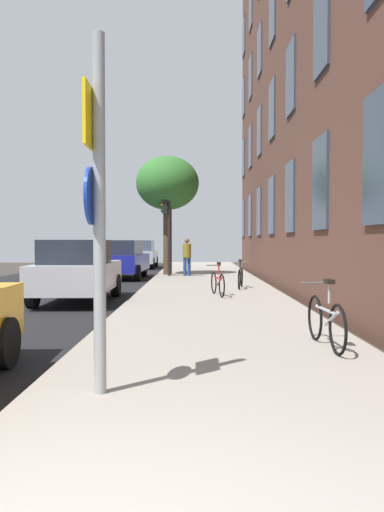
% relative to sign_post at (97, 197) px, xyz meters
% --- Properties ---
extents(ground_plane, '(41.80, 41.80, 0.00)m').
position_rel_sign_post_xyz_m(ground_plane, '(-2.14, 12.14, -2.03)').
color(ground_plane, '#332D28').
extents(road_asphalt, '(7.00, 38.00, 0.01)m').
position_rel_sign_post_xyz_m(road_asphalt, '(-4.24, 12.14, -2.02)').
color(road_asphalt, black).
rests_on(road_asphalt, ground).
extents(sidewalk, '(4.20, 38.00, 0.12)m').
position_rel_sign_post_xyz_m(sidewalk, '(1.36, 12.14, -1.97)').
color(sidewalk, gray).
rests_on(sidewalk, ground).
extents(building_facade, '(0.56, 27.00, 17.89)m').
position_rel_sign_post_xyz_m(building_facade, '(3.95, 11.64, 6.93)').
color(building_facade, '#513328').
rests_on(building_facade, ground).
extents(sign_post, '(0.16, 0.60, 3.48)m').
position_rel_sign_post_xyz_m(sign_post, '(0.00, 0.00, 0.00)').
color(sign_post, gray).
rests_on(sign_post, sidewalk).
extents(traffic_light, '(0.43, 0.24, 3.47)m').
position_rel_sign_post_xyz_m(traffic_light, '(-0.24, 16.88, 0.48)').
color(traffic_light, black).
rests_on(traffic_light, sidewalk).
extents(tree_near, '(2.76, 2.76, 5.20)m').
position_rel_sign_post_xyz_m(tree_near, '(-0.26, 17.77, 2.06)').
color(tree_near, '#4C3823').
rests_on(tree_near, sidewalk).
extents(bicycle_0, '(0.42, 1.71, 0.96)m').
position_rel_sign_post_xyz_m(bicycle_0, '(2.77, 2.17, -1.53)').
color(bicycle_0, black).
rests_on(bicycle_0, sidewalk).
extents(bicycle_1, '(0.46, 1.60, 0.91)m').
position_rel_sign_post_xyz_m(bicycle_1, '(1.57, 9.00, -1.55)').
color(bicycle_1, black).
rests_on(bicycle_1, sidewalk).
extents(bicycle_2, '(0.44, 1.55, 0.90)m').
position_rel_sign_post_xyz_m(bicycle_2, '(2.38, 11.20, -1.56)').
color(bicycle_2, black).
rests_on(bicycle_2, sidewalk).
extents(pedestrian_0, '(0.50, 0.50, 1.59)m').
position_rel_sign_post_xyz_m(pedestrian_0, '(0.61, 16.90, -1.00)').
color(pedestrian_0, navy).
rests_on(pedestrian_0, sidewalk).
extents(car_1, '(1.81, 4.05, 1.62)m').
position_rel_sign_post_xyz_m(car_1, '(-2.11, 8.42, -1.19)').
color(car_1, '#B7B7BC').
rests_on(car_1, road_asphalt).
extents(car_2, '(2.04, 4.25, 1.62)m').
position_rel_sign_post_xyz_m(car_2, '(-2.17, 16.75, -1.18)').
color(car_2, navy).
rests_on(car_2, road_asphalt).
extents(car_3, '(1.90, 4.13, 1.62)m').
position_rel_sign_post_xyz_m(car_3, '(-2.26, 25.09, -1.19)').
color(car_3, '#B7B7BC').
rests_on(car_3, road_asphalt).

